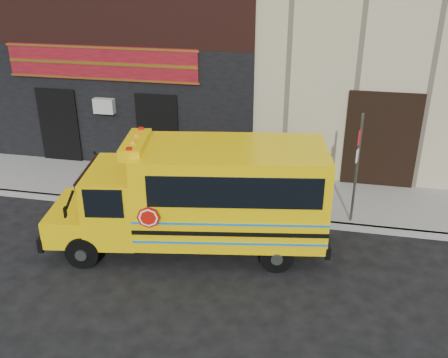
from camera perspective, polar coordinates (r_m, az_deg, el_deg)
ground at (r=12.10m, az=-0.93°, el=-10.28°), size 120.00×120.00×0.00m
curb at (r=14.23m, az=1.38°, el=-4.21°), size 40.00×0.20×0.15m
sidewalk at (r=15.55m, az=2.40°, el=-1.62°), size 40.00×3.00×0.15m
school_bus at (r=12.20m, az=-2.35°, el=-1.77°), size 7.16×3.26×2.92m
sign_pole at (r=13.57m, az=14.93°, el=1.39°), size 0.10×0.28×3.22m
bicycle at (r=12.73m, az=-8.86°, el=-6.06°), size 1.67×0.52×0.99m
cyclist at (r=12.53m, az=-9.27°, el=-4.09°), size 0.55×0.76×1.95m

